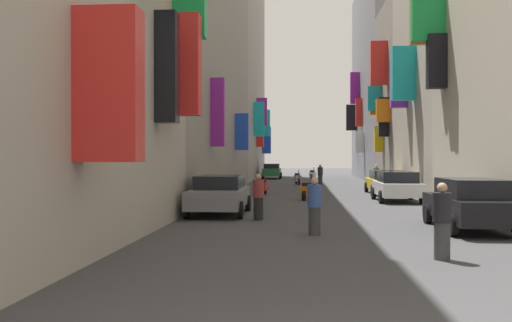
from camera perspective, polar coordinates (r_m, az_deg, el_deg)
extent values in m
plane|color=#424244|center=(33.95, 6.10, -3.12)|extent=(140.00, 140.00, 0.00)
cube|color=red|center=(10.57, -14.88, 7.51)|extent=(1.17, 0.61, 2.80)
cube|color=red|center=(17.60, -7.37, 9.75)|extent=(0.98, 0.64, 3.13)
cube|color=green|center=(18.64, -6.81, 14.93)|extent=(1.05, 0.55, 1.67)
cube|color=black|center=(16.14, -9.14, 9.46)|extent=(0.61, 0.58, 3.14)
cube|color=gray|center=(33.30, -8.14, 14.71)|extent=(6.00, 24.00, 20.64)
cube|color=blue|center=(34.89, -1.48, 3.03)|extent=(0.85, 0.41, 2.29)
cube|color=purple|center=(25.53, -3.96, 5.02)|extent=(0.62, 0.38, 3.13)
cube|color=#9E9384|center=(54.78, -2.98, 9.14)|extent=(6.00, 20.39, 20.81)
cube|color=blue|center=(60.36, 1.10, 2.15)|extent=(0.93, 0.55, 2.90)
cube|color=#19B2BF|center=(58.38, 0.99, 3.92)|extent=(0.94, 0.46, 2.77)
cube|color=#19B2BF|center=(48.85, 0.29, 4.32)|extent=(0.94, 0.35, 3.03)
cube|color=purple|center=(52.47, 0.60, 5.07)|extent=(0.98, 0.40, 2.62)
cube|color=red|center=(52.14, 0.42, 3.01)|extent=(0.68, 0.59, 2.82)
cube|color=black|center=(24.10, 18.07, 9.70)|extent=(0.74, 0.57, 2.20)
cube|color=green|center=(24.61, 17.27, 14.15)|extent=(1.34, 0.47, 2.15)
cube|color=orange|center=(25.90, 16.86, 14.32)|extent=(1.15, 0.40, 2.69)
cube|color=#B2A899|center=(32.78, 20.72, 12.22)|extent=(6.00, 10.63, 17.63)
cube|color=#19B2BF|center=(29.92, 14.92, 8.68)|extent=(1.20, 0.65, 2.75)
cube|color=purple|center=(31.96, 14.47, 7.87)|extent=(0.93, 0.49, 2.85)
cube|color=gray|center=(39.05, 17.85, 6.97)|extent=(6.00, 3.23, 13.13)
cube|color=orange|center=(37.65, 12.94, 5.06)|extent=(0.90, 0.55, 1.51)
cube|color=red|center=(39.12, 12.52, 9.81)|extent=(1.15, 0.49, 2.95)
cube|color=black|center=(38.14, 12.98, 4.43)|extent=(0.68, 0.43, 2.62)
cube|color=gray|center=(43.06, 16.58, 6.24)|extent=(6.00, 5.05, 12.95)
cube|color=orange|center=(41.65, 12.21, 6.79)|extent=(0.81, 0.50, 3.09)
cube|color=yellow|center=(40.68, 12.49, 2.21)|extent=(0.60, 0.41, 1.85)
cube|color=#19B2BF|center=(41.41, 12.11, 6.29)|extent=(1.01, 0.41, 1.76)
cube|color=gray|center=(55.40, 13.91, 8.31)|extent=(6.00, 19.46, 19.44)
cube|color=purple|center=(56.57, 10.13, 7.39)|extent=(0.91, 0.63, 3.10)
cube|color=white|center=(52.38, 10.59, 1.89)|extent=(0.81, 0.48, 1.90)
cube|color=red|center=(53.97, 10.53, 4.93)|extent=(0.61, 0.51, 2.66)
cube|color=black|center=(59.08, 9.78, 4.42)|extent=(1.08, 0.41, 2.70)
cube|color=slate|center=(20.24, -3.78, -3.76)|extent=(1.83, 4.36, 0.64)
cube|color=black|center=(20.42, -3.70, -2.16)|extent=(1.61, 2.44, 0.47)
cylinder|color=black|center=(18.73, -1.65, -5.07)|extent=(0.18, 0.60, 0.60)
cylinder|color=black|center=(19.02, -7.15, -4.99)|extent=(0.18, 0.60, 0.60)
cylinder|color=black|center=(21.58, -0.82, -4.35)|extent=(0.18, 0.60, 0.60)
cylinder|color=black|center=(21.83, -5.61, -4.29)|extent=(0.18, 0.60, 0.60)
cube|color=black|center=(17.07, 21.02, -4.54)|extent=(1.66, 4.37, 0.65)
cube|color=black|center=(16.82, 21.24, -2.61)|extent=(1.46, 2.45, 0.53)
cylinder|color=black|center=(18.28, 17.22, -5.22)|extent=(0.18, 0.60, 0.60)
cylinder|color=black|center=(18.72, 22.21, -5.11)|extent=(0.18, 0.60, 0.60)
cylinder|color=black|center=(15.50, 19.58, -6.24)|extent=(0.18, 0.60, 0.60)
cube|color=white|center=(26.90, 14.26, -2.77)|extent=(1.80, 3.90, 0.61)
cube|color=black|center=(26.68, 14.33, -1.61)|extent=(1.59, 2.18, 0.50)
cylinder|color=black|center=(28.05, 12.00, -3.26)|extent=(0.18, 0.60, 0.60)
cylinder|color=black|center=(28.34, 15.62, -3.23)|extent=(0.18, 0.60, 0.60)
cylinder|color=black|center=(25.50, 12.75, -3.62)|extent=(0.18, 0.60, 0.60)
cylinder|color=black|center=(25.82, 16.72, -3.58)|extent=(0.18, 0.60, 0.60)
cube|color=gold|center=(32.22, 13.19, -2.29)|extent=(1.82, 4.36, 0.56)
cube|color=black|center=(31.98, 13.25, -1.37)|extent=(1.60, 2.44, 0.50)
cylinder|color=black|center=(33.54, 11.28, -2.66)|extent=(0.18, 0.60, 0.60)
cylinder|color=black|center=(33.80, 14.35, -2.64)|extent=(0.18, 0.60, 0.60)
cylinder|color=black|center=(30.68, 11.91, -2.94)|extent=(0.18, 0.60, 0.60)
cylinder|color=black|center=(30.97, 15.26, -2.92)|extent=(0.18, 0.60, 0.60)
cube|color=#236638|center=(53.72, 1.64, -1.13)|extent=(1.68, 4.27, 0.69)
cube|color=black|center=(53.92, 1.65, -0.52)|extent=(1.48, 2.39, 0.45)
cylinder|color=black|center=(52.29, 2.48, -1.55)|extent=(0.18, 0.60, 0.60)
cylinder|color=black|center=(52.38, 0.64, -1.55)|extent=(0.18, 0.60, 0.60)
cylinder|color=black|center=(55.10, 2.58, -1.45)|extent=(0.18, 0.60, 0.60)
cylinder|color=black|center=(55.19, 0.84, -1.45)|extent=(0.18, 0.60, 0.60)
cube|color=#ADADB2|center=(42.34, 4.30, -1.79)|extent=(0.61, 1.23, 0.45)
cube|color=black|center=(42.55, 4.26, -1.37)|extent=(0.40, 0.60, 0.16)
cylinder|color=#4C4C51|center=(41.75, 4.42, -1.38)|extent=(0.10, 0.28, 0.68)
cylinder|color=black|center=(41.63, 4.45, -2.14)|extent=(0.17, 0.49, 0.48)
cylinder|color=black|center=(43.08, 4.16, -2.05)|extent=(0.17, 0.49, 0.48)
cube|color=silver|center=(52.30, 5.85, -1.37)|extent=(0.69, 1.18, 0.45)
cube|color=black|center=(52.09, 5.81, -1.05)|extent=(0.44, 0.62, 0.16)
cylinder|color=#4C4C51|center=(52.83, 5.98, -1.00)|extent=(0.12, 0.28, 0.68)
cylinder|color=black|center=(52.98, 6.01, -1.60)|extent=(0.21, 0.49, 0.48)
cylinder|color=black|center=(51.63, 5.69, -1.65)|extent=(0.21, 0.49, 0.48)
cube|color=orange|center=(27.15, 5.36, -3.02)|extent=(0.74, 1.23, 0.45)
cube|color=black|center=(26.93, 5.24, -2.40)|extent=(0.46, 0.63, 0.16)
cylinder|color=#4C4C51|center=(27.69, 5.67, -2.28)|extent=(0.13, 0.28, 0.68)
cylinder|color=black|center=(27.86, 5.75, -3.40)|extent=(0.23, 0.49, 0.48)
cylinder|color=black|center=(26.48, 4.95, -3.60)|extent=(0.23, 0.49, 0.48)
cube|color=red|center=(30.80, 0.74, -2.62)|extent=(0.56, 1.11, 0.45)
cube|color=black|center=(30.59, 0.67, -2.06)|extent=(0.39, 0.59, 0.16)
cylinder|color=#4C4C51|center=(31.30, 0.92, -1.97)|extent=(0.09, 0.28, 0.68)
cylinder|color=black|center=(31.46, 0.97, -2.96)|extent=(0.16, 0.49, 0.48)
cylinder|color=black|center=(30.16, 0.51, -3.11)|extent=(0.16, 0.49, 0.48)
cylinder|color=black|center=(18.40, 0.26, -4.94)|extent=(0.41, 0.41, 0.75)
cylinder|color=maroon|center=(18.35, 0.26, -2.87)|extent=(0.49, 0.49, 0.59)
sphere|color=tan|center=(18.33, 0.26, -1.63)|extent=(0.20, 0.20, 0.20)
cylinder|color=#2E2E2E|center=(40.65, 6.63, -2.01)|extent=(0.38, 0.38, 0.76)
cylinder|color=black|center=(40.63, 6.63, -1.05)|extent=(0.45, 0.45, 0.60)
sphere|color=tan|center=(40.62, 6.63, -0.49)|extent=(0.20, 0.20, 0.20)
cylinder|color=black|center=(38.45, 12.27, -2.15)|extent=(0.33, 0.33, 0.76)
cylinder|color=#4C724C|center=(38.43, 12.27, -1.14)|extent=(0.40, 0.40, 0.60)
sphere|color=tan|center=(38.42, 12.27, -0.54)|extent=(0.20, 0.20, 0.20)
cylinder|color=#3B3B3B|center=(11.99, 18.58, -7.81)|extent=(0.45, 0.45, 0.76)
cylinder|color=black|center=(11.91, 18.59, -4.56)|extent=(0.53, 0.53, 0.60)
sphere|color=tan|center=(11.88, 18.59, -2.61)|extent=(0.21, 0.21, 0.21)
cylinder|color=#3A3A3A|center=(14.96, 6.04, -6.17)|extent=(0.44, 0.44, 0.75)
cylinder|color=#335199|center=(14.90, 6.04, -3.59)|extent=(0.52, 0.52, 0.60)
sphere|color=tan|center=(14.88, 6.04, -2.06)|extent=(0.20, 0.20, 0.20)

